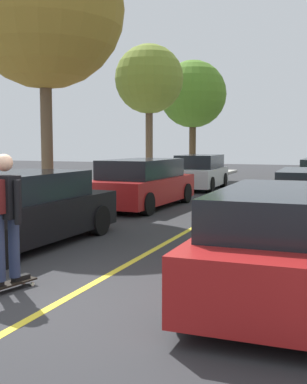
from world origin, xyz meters
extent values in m
plane|color=#2D2D30|center=(0.00, 0.00, 0.00)|extent=(80.00, 80.00, 0.00)
cube|color=gold|center=(0.00, 4.00, 0.00)|extent=(0.12, 39.20, 0.01)
cube|color=black|center=(-2.55, 2.58, 0.54)|extent=(1.99, 4.55, 0.72)
cube|color=black|center=(-2.55, 2.60, 1.16)|extent=(1.71, 2.74, 0.51)
cylinder|color=black|center=(-1.73, 1.01, 0.32)|extent=(0.24, 0.65, 0.64)
cylinder|color=black|center=(-1.63, 4.10, 0.32)|extent=(0.24, 0.65, 0.64)
cylinder|color=black|center=(-3.37, 4.15, 0.32)|extent=(0.24, 0.65, 0.64)
cube|color=maroon|center=(-2.55, 8.67, 0.55)|extent=(2.00, 4.57, 0.74)
cube|color=black|center=(-2.55, 8.65, 1.20)|extent=(1.73, 3.11, 0.56)
cylinder|color=black|center=(-1.73, 7.09, 0.32)|extent=(0.24, 0.65, 0.64)
cylinder|color=black|center=(-3.47, 7.15, 0.32)|extent=(0.24, 0.65, 0.64)
cylinder|color=black|center=(-1.63, 10.19, 0.32)|extent=(0.24, 0.65, 0.64)
cylinder|color=black|center=(-3.36, 10.25, 0.32)|extent=(0.24, 0.65, 0.64)
cube|color=#B7B7BC|center=(-2.55, 14.90, 0.54)|extent=(1.89, 4.06, 0.72)
cube|color=black|center=(-2.55, 15.10, 1.18)|extent=(1.64, 2.72, 0.57)
cylinder|color=black|center=(-1.68, 13.62, 0.32)|extent=(0.24, 0.65, 0.64)
cylinder|color=black|center=(-3.32, 13.57, 0.32)|extent=(0.24, 0.65, 0.64)
cylinder|color=black|center=(-1.77, 16.23, 0.32)|extent=(0.24, 0.65, 0.64)
cylinder|color=black|center=(-3.41, 16.17, 0.32)|extent=(0.24, 0.65, 0.64)
cube|color=maroon|center=(2.55, 1.47, 0.54)|extent=(1.87, 4.64, 0.73)
cube|color=black|center=(2.55, 1.31, 1.15)|extent=(1.63, 3.10, 0.48)
cylinder|color=black|center=(1.68, 3.07, 0.32)|extent=(0.23, 0.64, 0.64)
cylinder|color=black|center=(1.72, -0.15, 0.32)|extent=(0.23, 0.64, 0.64)
cylinder|color=black|center=(1.69, 8.77, 0.32)|extent=(0.24, 0.65, 0.64)
cylinder|color=black|center=(1.76, 6.04, 0.32)|extent=(0.24, 0.65, 0.64)
cylinder|color=black|center=(1.71, 15.96, 0.32)|extent=(0.23, 0.64, 0.64)
cylinder|color=black|center=(1.68, 13.14, 0.32)|extent=(0.23, 0.64, 0.64)
cylinder|color=brown|center=(-4.45, 6.40, 2.20)|extent=(0.32, 0.32, 4.13)
sphere|color=olive|center=(-4.45, 6.40, 5.63)|extent=(4.36, 4.36, 4.36)
cylinder|color=brown|center=(-4.45, 13.96, 2.02)|extent=(0.30, 0.30, 3.77)
sphere|color=olive|center=(-4.45, 13.96, 4.62)|extent=(2.85, 2.85, 2.85)
cylinder|color=#4C3823|center=(-4.45, 20.20, 1.91)|extent=(0.36, 0.36, 3.55)
sphere|color=#4C7A23|center=(-4.45, 20.20, 4.57)|extent=(3.57, 3.57, 3.57)
cube|color=black|center=(-0.90, 0.11, 0.09)|extent=(0.41, 0.87, 0.02)
cylinder|color=beige|center=(-0.91, 0.46, 0.03)|extent=(0.04, 0.06, 0.06)
cylinder|color=beige|center=(-0.73, 0.42, 0.03)|extent=(0.04, 0.06, 0.06)
cube|color=#99999E|center=(-0.82, 0.44, 0.07)|extent=(0.11, 0.06, 0.02)
cube|color=black|center=(-0.85, 0.32, 0.13)|extent=(0.16, 0.28, 0.06)
cylinder|color=#283351|center=(-0.87, 0.23, 0.61)|extent=(0.18, 0.18, 0.89)
cube|color=black|center=(-0.90, 0.11, 1.27)|extent=(0.44, 0.31, 0.57)
sphere|color=tan|center=(-0.90, 0.11, 1.72)|extent=(0.23, 0.23, 0.23)
cylinder|color=black|center=(-0.66, 0.05, 1.22)|extent=(0.11, 0.11, 0.58)
camera|label=1|loc=(3.25, -5.09, 1.98)|focal=45.53mm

